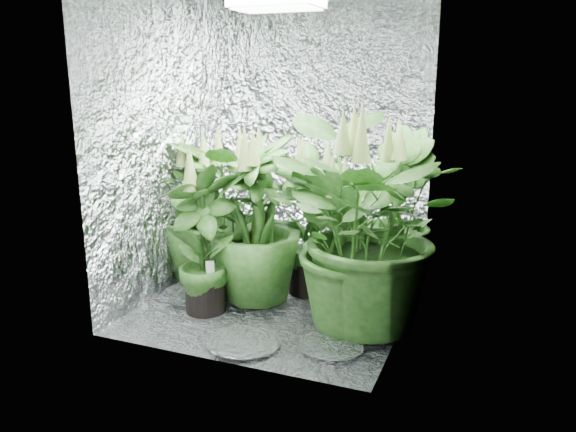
% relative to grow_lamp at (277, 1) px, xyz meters
% --- Properties ---
extents(ground, '(1.60, 1.60, 0.00)m').
position_rel_grow_lamp_xyz_m(ground, '(0.00, 0.00, -1.83)').
color(ground, silver).
rests_on(ground, ground).
extents(walls, '(1.62, 1.62, 2.00)m').
position_rel_grow_lamp_xyz_m(walls, '(0.00, 0.00, -0.83)').
color(walls, silver).
rests_on(walls, ground).
extents(grow_lamp, '(0.50, 0.30, 0.22)m').
position_rel_grow_lamp_xyz_m(grow_lamp, '(0.00, 0.00, 0.00)').
color(grow_lamp, gray).
rests_on(grow_lamp, ceiling).
extents(plant_a, '(1.19, 1.19, 1.10)m').
position_rel_grow_lamp_xyz_m(plant_a, '(-0.40, 0.16, -1.31)').
color(plant_a, black).
rests_on(plant_a, ground).
extents(plant_b, '(0.69, 0.69, 1.06)m').
position_rel_grow_lamp_xyz_m(plant_b, '(0.11, 0.25, -1.33)').
color(plant_b, black).
rests_on(plant_b, ground).
extents(plant_c, '(0.79, 0.79, 1.18)m').
position_rel_grow_lamp_xyz_m(plant_c, '(0.63, 0.33, -1.28)').
color(plant_c, black).
rests_on(plant_c, ground).
extents(plant_d, '(0.77, 0.77, 1.07)m').
position_rel_grow_lamp_xyz_m(plant_d, '(-0.64, 0.17, -1.33)').
color(plant_d, black).
rests_on(plant_d, ground).
extents(plant_e, '(1.27, 1.27, 1.29)m').
position_rel_grow_lamp_xyz_m(plant_e, '(0.59, -0.22, -1.21)').
color(plant_e, black).
rests_on(plant_e, ground).
extents(plant_f, '(0.67, 0.67, 1.01)m').
position_rel_grow_lamp_xyz_m(plant_f, '(-0.37, -0.27, -1.36)').
color(plant_f, black).
rests_on(plant_f, ground).
extents(plant_g, '(0.70, 0.70, 1.00)m').
position_rel_grow_lamp_xyz_m(plant_g, '(0.40, -0.04, -1.36)').
color(plant_g, black).
rests_on(plant_g, ground).
extents(plant_h, '(0.83, 0.83, 1.15)m').
position_rel_grow_lamp_xyz_m(plant_h, '(-0.14, -0.02, -1.29)').
color(plant_h, black).
rests_on(plant_h, ground).
extents(circulation_fan, '(0.16, 0.30, 0.35)m').
position_rel_grow_lamp_xyz_m(circulation_fan, '(0.61, 0.58, -1.68)').
color(circulation_fan, black).
rests_on(circulation_fan, ground).
extents(plant_label, '(0.05, 0.05, 0.08)m').
position_rel_grow_lamp_xyz_m(plant_label, '(-0.32, -0.30, -1.53)').
color(plant_label, white).
rests_on(plant_label, plant_f).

